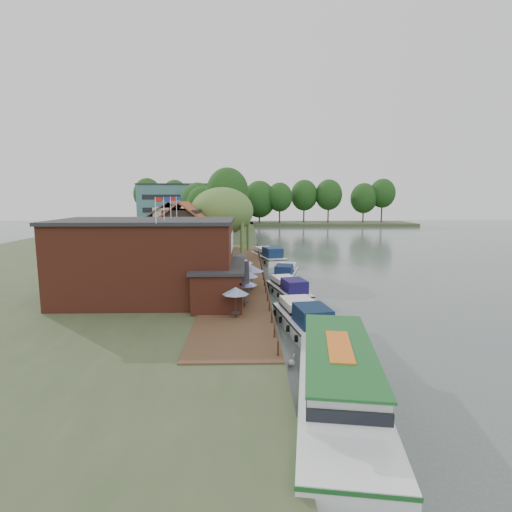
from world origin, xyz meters
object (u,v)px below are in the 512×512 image
object	(u,v)px
umbrella_3	(252,278)
cottage_c	(207,225)
umbrella_4	(243,272)
umbrella_0	(236,302)
umbrella_2	(247,283)
pub	(169,260)
willow	(222,225)
umbrella_1	(245,293)
tour_boat	(340,381)
cruiser_0	(304,315)
cruiser_1	(289,287)
cruiser_2	(286,271)
cottage_a	(184,236)
umbrella_5	(243,269)
cottage_b	(174,229)
cruiser_3	(268,254)
swan	(291,362)
hotel_block	(190,207)

from	to	relation	value
umbrella_3	cottage_c	bearing A→B (deg)	103.62
umbrella_3	umbrella_4	bearing A→B (deg)	107.98
umbrella_0	umbrella_2	xyz separation A→B (m)	(0.83, 6.58, 0.00)
pub	willow	bearing A→B (deg)	80.07
umbrella_1	tour_boat	xyz separation A→B (m)	(4.62, -14.66, -0.74)
umbrella_0	cruiser_0	xyz separation A→B (m)	(5.25, 0.06, -1.07)
cruiser_1	cruiser_2	size ratio (longest dim) A/B	1.02
cottage_a	umbrella_3	xyz separation A→B (m)	(8.37, -11.42, -2.96)
umbrella_2	cruiser_2	xyz separation A→B (m)	(4.78, 12.08, -1.22)
umbrella_0	umbrella_1	xyz separation A→B (m)	(0.65, 3.06, 0.00)
willow	umbrella_0	world-z (taller)	willow
umbrella_0	pub	bearing A→B (deg)	136.96
willow	umbrella_5	bearing A→B (deg)	-75.75
umbrella_1	cruiser_2	bearing A→B (deg)	72.38
cottage_b	cruiser_3	distance (m)	14.78
cottage_c	willow	xyz separation A→B (m)	(3.50, -14.00, 0.96)
cottage_c	cruiser_0	bearing A→B (deg)	-74.08
cottage_b	willow	size ratio (longest dim) A/B	0.92
umbrella_1	umbrella_5	size ratio (longest dim) A/B	1.00
pub	cottage_c	distance (m)	34.01
umbrella_5	cruiser_1	distance (m)	6.12
pub	tour_boat	xyz separation A→B (m)	(11.31, -17.23, -3.10)
cruiser_1	swan	distance (m)	16.73
cottage_a	umbrella_4	size ratio (longest dim) A/B	3.59
cottage_c	umbrella_0	distance (m)	40.20
cruiser_1	tour_boat	bearing A→B (deg)	-102.54
willow	umbrella_0	bearing A→B (deg)	-84.35
umbrella_5	umbrella_4	bearing A→B (deg)	-89.98
hotel_block	cruiser_1	distance (m)	69.33
cottage_b	umbrella_2	xyz separation A→B (m)	(10.87, -24.05, -2.96)
umbrella_4	cruiser_3	distance (m)	20.02
umbrella_2	umbrella_5	distance (m)	7.44
hotel_block	cruiser_0	distance (m)	79.19
cruiser_0	cottage_b	bearing A→B (deg)	106.84
hotel_block	cruiser_1	xyz separation A→B (m)	(19.15, -66.36, -6.06)
cruiser_0	cruiser_2	size ratio (longest dim) A/B	1.12
cruiser_2	hotel_block	bearing A→B (deg)	121.57
umbrella_4	swan	world-z (taller)	umbrella_4
umbrella_5	cruiser_2	distance (m)	7.08
cruiser_2	tour_boat	distance (m)	30.27
pub	umbrella_4	distance (m)	9.39
cottage_a	cruiser_3	bearing A→B (deg)	44.61
hotel_block	cruiser_0	size ratio (longest dim) A/B	2.54
umbrella_2	cruiser_2	distance (m)	13.05
cruiser_1	cruiser_3	size ratio (longest dim) A/B	0.87
cruiser_0	tour_boat	world-z (taller)	tour_boat
cruiser_0	willow	bearing A→B (deg)	97.21
willow	cruiser_2	distance (m)	11.89
cottage_b	cruiser_3	size ratio (longest dim) A/B	0.92
tour_boat	umbrella_3	bearing A→B (deg)	109.30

